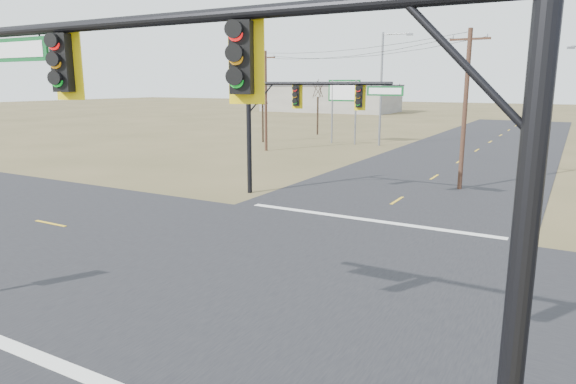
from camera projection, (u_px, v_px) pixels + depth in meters
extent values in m
plane|color=brown|center=(285.00, 272.00, 17.00)|extent=(320.00, 320.00, 0.00)
cube|color=black|center=(285.00, 271.00, 16.99)|extent=(160.00, 14.00, 0.02)
cube|color=black|center=(285.00, 271.00, 16.99)|extent=(14.00, 160.00, 0.02)
cube|color=silver|center=(105.00, 384.00, 10.60)|extent=(12.00, 0.40, 0.01)
cube|color=silver|center=(366.00, 220.00, 23.38)|extent=(12.00, 0.40, 0.01)
cylinder|color=black|center=(521.00, 276.00, 6.17)|extent=(0.31, 0.31, 7.71)
cylinder|color=black|center=(162.00, 19.00, 8.14)|extent=(11.02, 0.20, 0.20)
cube|color=#0A4C1E|center=(18.00, 50.00, 10.03)|extent=(1.80, 0.05, 0.45)
cylinder|color=black|center=(249.00, 134.00, 28.60)|extent=(0.27, 0.27, 6.71)
cylinder|color=black|center=(315.00, 83.00, 26.06)|extent=(8.15, 0.17, 0.17)
cube|color=#0A4C1E|center=(385.00, 91.00, 24.35)|extent=(1.80, 0.05, 0.45)
cylinder|color=#41291B|center=(465.00, 111.00, 29.29)|extent=(0.26, 0.26, 9.13)
cube|color=#41291B|center=(470.00, 39.00, 28.47)|extent=(2.23, 0.29, 0.12)
cylinder|color=#41291B|center=(266.00, 102.00, 46.66)|extent=(0.26, 0.26, 8.96)
cube|color=#41291B|center=(265.00, 58.00, 45.86)|extent=(2.18, 0.48, 0.12)
cylinder|color=slate|center=(332.00, 112.00, 52.89)|extent=(0.17, 0.17, 6.47)
cylinder|color=slate|center=(356.00, 112.00, 51.64)|extent=(0.17, 0.17, 6.47)
cube|color=#0A4C1E|center=(344.00, 91.00, 51.82)|extent=(3.45, 0.11, 2.16)
cube|color=slate|center=(571.00, 48.00, 36.11)|extent=(0.53, 0.36, 0.16)
cylinder|color=slate|center=(381.00, 90.00, 50.22)|extent=(0.22, 0.22, 10.89)
cylinder|color=slate|center=(396.00, 34.00, 48.50)|extent=(2.61, 0.13, 0.13)
cube|color=slate|center=(410.00, 34.00, 47.89)|extent=(0.64, 0.38, 0.20)
cylinder|color=black|center=(263.00, 123.00, 53.99)|extent=(0.20, 0.20, 4.01)
cylinder|color=black|center=(318.00, 116.00, 61.86)|extent=(0.21, 0.21, 4.52)
cube|color=gray|center=(330.00, 99.00, 112.32)|extent=(28.00, 14.00, 5.50)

